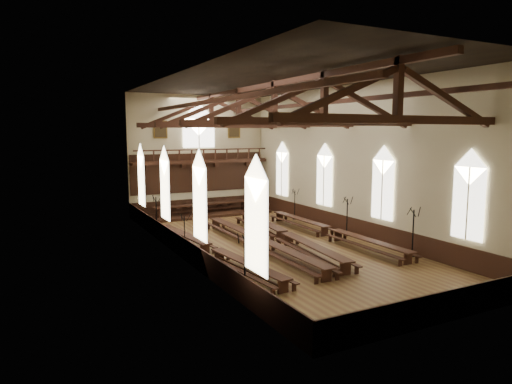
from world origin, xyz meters
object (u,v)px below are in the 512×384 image
refectory_row_a (211,249)px  refectory_row_c (285,235)px  candelabrum_left_near (245,278)px  candelabrum_right_near (413,241)px  candelabrum_left_mid (185,242)px  high_table (203,205)px  candelabrum_right_far (295,210)px  refectory_row_d (331,231)px  candelabrum_left_far (157,222)px  candelabrum_right_mid (347,224)px  refectory_row_b (259,241)px  dais (203,214)px

refectory_row_a → refectory_row_c: bearing=11.0°
refectory_row_c → candelabrum_left_near: (-6.35, -7.27, 0.29)m
candelabrum_right_near → candelabrum_left_mid: bearing=150.1°
high_table → candelabrum_right_far: bearing=-40.6°
refectory_row_d → candelabrum_right_near: candelabrum_right_near is taller
candelabrum_left_mid → candelabrum_left_far: size_ratio=0.86×
refectory_row_a → candelabrum_right_mid: size_ratio=5.25×
candelabrum_right_near → candelabrum_right_mid: bearing=90.0°
refectory_row_d → candelabrum_left_near: 11.98m
refectory_row_b → candelabrum_left_far: size_ratio=5.29×
dais → high_table: (-0.00, 0.00, 0.77)m
dais → high_table: size_ratio=1.34×
refectory_row_a → candelabrum_right_near: candelabrum_right_near is taller
refectory_row_d → candelabrum_right_far: (1.40, 6.67, 0.23)m
dais → candelabrum_right_far: bearing=-40.6°
candelabrum_right_far → dais: bearing=139.4°
refectory_row_d → candelabrum_left_mid: size_ratio=6.08×
candelabrum_right_near → candelabrum_right_mid: candelabrum_right_near is taller
candelabrum_left_near → candelabrum_left_mid: 7.81m
dais → high_table: 0.77m
candelabrum_right_mid → refectory_row_a: bearing=-174.6°
refectory_row_a → refectory_row_b: 3.28m
refectory_row_c → candelabrum_left_far: size_ratio=5.45×
candelabrum_right_near → candelabrum_left_near: bearing=-172.7°
refectory_row_c → candelabrum_left_far: 9.09m
refectory_row_b → candelabrum_right_mid: bearing=3.6°
refectory_row_c → candelabrum_left_mid: candelabrum_left_mid is taller
refectory_row_b → refectory_row_d: bearing=2.9°
candelabrum_left_mid → candelabrum_left_far: 5.96m
candelabrum_left_near → candelabrum_right_mid: size_ratio=1.04×
refectory_row_c → candelabrum_left_mid: 6.38m
refectory_row_b → candelabrum_right_near: candelabrum_right_near is taller
refectory_row_a → refectory_row_c: (5.36, 1.04, 0.05)m
refectory_row_d → candelabrum_left_far: (-9.70, 6.74, 0.29)m
refectory_row_a → dais: 13.19m
dais → candelabrum_left_near: size_ratio=4.13×
candelabrum_left_near → high_table: bearing=74.3°
refectory_row_c → candelabrum_left_mid: size_ratio=6.30×
candelabrum_left_far → candelabrum_right_mid: (11.10, -6.59, -0.01)m
dais → candelabrum_left_near: (-5.25, -18.70, 0.73)m
candelabrum_right_near → candelabrum_right_far: size_ratio=1.14×
candelabrum_left_near → candelabrum_right_mid: 13.22m
high_table → candelabrum_left_far: bearing=-136.8°
dais → candelabrum_right_near: 18.26m
refectory_row_c → candelabrum_right_mid: bearing=-1.1°
refectory_row_d → candelabrum_left_mid: bearing=175.4°
refectory_row_d → candelabrum_right_mid: 1.43m
refectory_row_b → candelabrum_left_near: size_ratio=5.10×
refectory_row_b → candelabrum_left_near: (-4.24, -6.75, 0.32)m
refectory_row_d → candelabrum_left_far: bearing=145.2°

